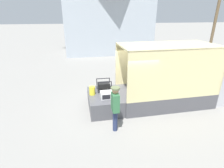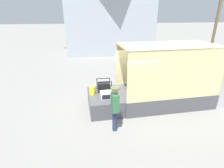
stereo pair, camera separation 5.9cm
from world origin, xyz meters
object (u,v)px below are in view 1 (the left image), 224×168
at_px(microwave, 107,95).
at_px(portable_generator, 104,87).
at_px(utility_pole, 218,9).
at_px(orange_bucket, 92,91).
at_px(worker_person, 115,105).
at_px(box_truck, 193,84).

xyz_separation_m(microwave, portable_generator, (0.02, 0.80, 0.06)).
bearing_deg(microwave, utility_pole, 36.50).
relative_size(orange_bucket, utility_pole, 0.04).
bearing_deg(portable_generator, utility_pole, 34.12).
xyz_separation_m(portable_generator, worker_person, (0.06, -2.13, 0.16)).
bearing_deg(utility_pole, portable_generator, -145.88).
distance_m(orange_bucket, utility_pole, 16.19).
bearing_deg(utility_pole, box_truck, -132.29).
height_order(microwave, portable_generator, portable_generator).
height_order(portable_generator, utility_pole, utility_pole).
distance_m(microwave, orange_bucket, 0.75).
relative_size(orange_bucket, worker_person, 0.22).
bearing_deg(utility_pole, orange_bucket, -146.14).
bearing_deg(worker_person, utility_pole, 40.43).
bearing_deg(orange_bucket, worker_person, -69.50).
distance_m(box_truck, utility_pole, 12.52).
bearing_deg(worker_person, box_truck, 21.64).
distance_m(box_truck, portable_generator, 4.46).
xyz_separation_m(microwave, worker_person, (0.09, -1.33, 0.22)).
distance_m(box_truck, microwave, 4.48).
xyz_separation_m(box_truck, orange_bucket, (-5.05, 0.06, 0.05)).
height_order(microwave, orange_bucket, orange_bucket).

